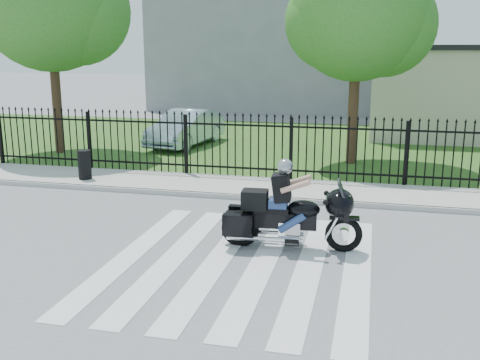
# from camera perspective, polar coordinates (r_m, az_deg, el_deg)

# --- Properties ---
(ground) EXTENTS (120.00, 120.00, 0.00)m
(ground) POSITION_cam_1_polar(r_m,az_deg,el_deg) (9.85, -0.04, -8.42)
(ground) COLOR slate
(ground) RESTS_ON ground
(crosswalk) EXTENTS (5.00, 5.50, 0.01)m
(crosswalk) POSITION_cam_1_polar(r_m,az_deg,el_deg) (9.85, -0.04, -8.39)
(crosswalk) COLOR silver
(crosswalk) RESTS_ON ground
(sidewalk) EXTENTS (40.00, 2.00, 0.12)m
(sidewalk) POSITION_cam_1_polar(r_m,az_deg,el_deg) (14.51, 4.56, -0.97)
(sidewalk) COLOR #ADAAA3
(sidewalk) RESTS_ON ground
(curb) EXTENTS (40.00, 0.12, 0.12)m
(curb) POSITION_cam_1_polar(r_m,az_deg,el_deg) (13.55, 3.90, -2.00)
(curb) COLOR #ADAAA3
(curb) RESTS_ON ground
(grass_strip) EXTENTS (40.00, 12.00, 0.02)m
(grass_strip) POSITION_cam_1_polar(r_m,az_deg,el_deg) (21.31, 7.50, 3.50)
(grass_strip) COLOR #2E541D
(grass_strip) RESTS_ON ground
(iron_fence) EXTENTS (26.00, 0.04, 1.80)m
(iron_fence) POSITION_cam_1_polar(r_m,az_deg,el_deg) (15.29, 5.20, 3.01)
(iron_fence) COLOR black
(iron_fence) RESTS_ON ground
(tree_mid) EXTENTS (4.20, 4.20, 6.78)m
(tree_mid) POSITION_cam_1_polar(r_m,az_deg,el_deg) (17.92, 11.88, 16.41)
(tree_mid) COLOR #382316
(tree_mid) RESTS_ON ground
(building_tall) EXTENTS (15.00, 10.00, 12.00)m
(building_tall) POSITION_cam_1_polar(r_m,az_deg,el_deg) (35.33, 5.27, 17.25)
(building_tall) COLOR gray
(building_tall) RESTS_ON ground
(motorcycle_rider) EXTENTS (2.62, 0.88, 1.73)m
(motorcycle_rider) POSITION_cam_1_polar(r_m,az_deg,el_deg) (10.36, 4.81, -3.19)
(motorcycle_rider) COLOR black
(motorcycle_rider) RESTS_ON ground
(parked_car) EXTENTS (2.02, 4.20, 1.33)m
(parked_car) POSITION_cam_1_polar(r_m,az_deg,el_deg) (21.08, -5.52, 5.30)
(parked_car) COLOR #AAC3D6
(parked_car) RESTS_ON grass_strip
(litter_bin) EXTENTS (0.36, 0.36, 0.79)m
(litter_bin) POSITION_cam_1_polar(r_m,az_deg,el_deg) (15.85, -15.51, 1.52)
(litter_bin) COLOR black
(litter_bin) RESTS_ON sidewalk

